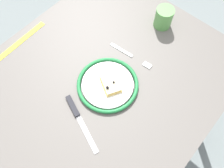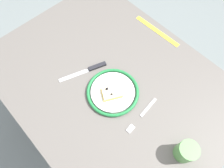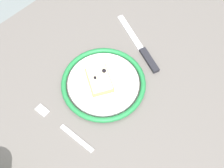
% 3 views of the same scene
% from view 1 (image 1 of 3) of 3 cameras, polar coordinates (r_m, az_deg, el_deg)
% --- Properties ---
extents(ground_plane, '(6.00, 6.00, 0.00)m').
position_cam_1_polar(ground_plane, '(1.57, -3.13, -12.26)').
color(ground_plane, slate).
extents(dining_table, '(1.17, 0.88, 0.72)m').
position_cam_1_polar(dining_table, '(0.97, -5.00, -3.17)').
color(dining_table, '#5B5651').
rests_on(dining_table, ground_plane).
extents(plate, '(0.24, 0.24, 0.02)m').
position_cam_1_polar(plate, '(0.89, -1.09, -0.10)').
color(plate, white).
rests_on(plate, dining_table).
extents(pizza_slice_near, '(0.10, 0.11, 0.03)m').
position_cam_1_polar(pizza_slice_near, '(0.88, -0.36, -0.00)').
color(pizza_slice_near, tan).
rests_on(pizza_slice_near, plate).
extents(knife, '(0.10, 0.23, 0.01)m').
position_cam_1_polar(knife, '(0.86, -8.82, -7.31)').
color(knife, silver).
rests_on(knife, dining_table).
extents(fork, '(0.04, 0.20, 0.00)m').
position_cam_1_polar(fork, '(0.97, 4.77, 7.07)').
color(fork, silver).
rests_on(fork, dining_table).
extents(cup, '(0.08, 0.08, 0.09)m').
position_cam_1_polar(cup, '(1.06, 12.78, 15.88)').
color(cup, '#599E4C').
rests_on(cup, dining_table).
extents(measuring_tape, '(0.29, 0.03, 0.00)m').
position_cam_1_polar(measuring_tape, '(1.09, -22.27, 9.53)').
color(measuring_tape, yellow).
rests_on(measuring_tape, dining_table).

